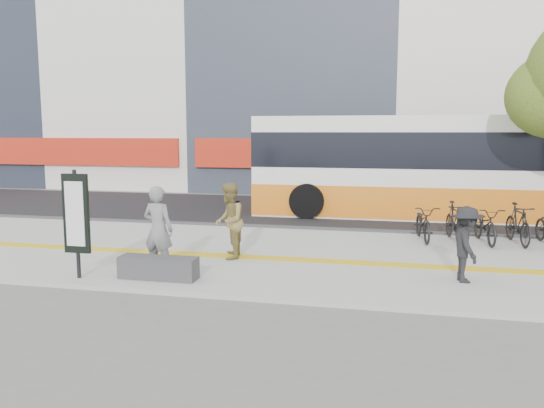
% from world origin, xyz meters
% --- Properties ---
extents(ground, '(120.00, 120.00, 0.00)m').
position_xyz_m(ground, '(0.00, 0.00, 0.00)').
color(ground, '#60605C').
rests_on(ground, ground).
extents(sidewalk, '(40.00, 7.00, 0.08)m').
position_xyz_m(sidewalk, '(0.00, 1.50, 0.04)').
color(sidewalk, gray).
rests_on(sidewalk, ground).
extents(tactile_strip, '(40.00, 0.45, 0.01)m').
position_xyz_m(tactile_strip, '(0.00, 1.00, 0.09)').
color(tactile_strip, gold).
rests_on(tactile_strip, sidewalk).
extents(street, '(40.00, 8.00, 0.06)m').
position_xyz_m(street, '(0.00, 9.00, 0.03)').
color(street, black).
rests_on(street, ground).
extents(curb, '(40.00, 0.25, 0.14)m').
position_xyz_m(curb, '(0.00, 5.00, 0.07)').
color(curb, '#3C3C3F').
rests_on(curb, ground).
extents(bench, '(1.60, 0.45, 0.45)m').
position_xyz_m(bench, '(-2.60, -1.20, 0.30)').
color(bench, '#3C3C3F').
rests_on(bench, sidewalk).
extents(signboard, '(0.55, 0.10, 2.20)m').
position_xyz_m(signboard, '(-4.20, -1.51, 1.37)').
color(signboard, black).
rests_on(signboard, sidewalk).
extents(bus, '(13.10, 3.11, 3.49)m').
position_xyz_m(bus, '(3.67, 8.50, 1.70)').
color(bus, white).
rests_on(bus, street).
extents(bicycle_row, '(4.07, 1.91, 1.07)m').
position_xyz_m(bicycle_row, '(4.40, 4.00, 0.58)').
color(bicycle_row, black).
rests_on(bicycle_row, sidewalk).
extents(seated_woman, '(0.73, 0.53, 1.84)m').
position_xyz_m(seated_woman, '(-2.80, -0.73, 1.00)').
color(seated_woman, black).
rests_on(seated_woman, sidewalk).
extents(pedestrian_tan, '(0.84, 0.99, 1.78)m').
position_xyz_m(pedestrian_tan, '(-1.73, 0.80, 0.97)').
color(pedestrian_tan, olive).
rests_on(pedestrian_tan, sidewalk).
extents(pedestrian_dark, '(0.70, 1.05, 1.50)m').
position_xyz_m(pedestrian_dark, '(3.40, -0.06, 0.83)').
color(pedestrian_dark, black).
rests_on(pedestrian_dark, sidewalk).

